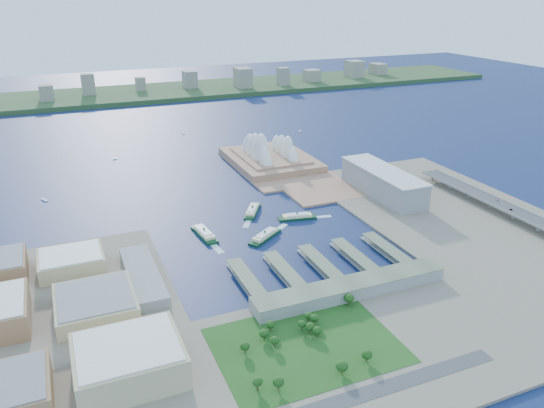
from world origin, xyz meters
name	(u,v)px	position (x,y,z in m)	size (l,w,h in m)	color
ground	(280,242)	(0.00, 0.00, 0.00)	(3000.00, 3000.00, 0.00)	#0D183F
west_land	(58,343)	(-250.00, -105.00, 1.50)	(220.00, 390.00, 3.00)	#7A6D5D
south_land	(381,343)	(0.00, -210.00, 1.50)	(720.00, 180.00, 3.00)	#7A6D5D
east_land	(470,224)	(240.00, -50.00, 1.50)	(240.00, 500.00, 3.00)	#7A6D5D
peninsula	(276,166)	(107.50, 260.00, 1.50)	(135.00, 220.00, 3.00)	#A17258
far_shore	(137,94)	(0.00, 980.00, 6.00)	(2200.00, 260.00, 12.00)	#2D4926
opera_house	(270,146)	(105.00, 280.00, 32.00)	(134.00, 180.00, 58.00)	white
toaster_building	(383,182)	(195.00, 80.00, 20.50)	(45.00, 155.00, 35.00)	gray
expressway	(513,214)	(300.00, -60.00, 8.93)	(26.00, 340.00, 11.85)	gray
west_buildings	(53,307)	(-250.00, -70.00, 16.50)	(200.00, 280.00, 27.00)	#916A48
ferry_wharves	(321,265)	(14.00, -75.00, 4.65)	(184.00, 90.00, 9.30)	#58624A
terminal_building	(351,288)	(15.00, -135.00, 9.00)	(200.00, 28.00, 12.00)	gray
park	(306,337)	(-60.00, -190.00, 11.00)	(150.00, 110.00, 16.00)	#194714
far_skyline	(137,83)	(0.00, 960.00, 39.50)	(1900.00, 140.00, 55.00)	gray
ferry_a	(204,232)	(-77.73, 51.06, 5.28)	(14.21, 55.84, 10.56)	#0D351A
ferry_b	(252,209)	(1.38, 94.93, 4.97)	(13.39, 52.60, 9.95)	#0D351A
ferry_c	(265,235)	(-12.84, 16.09, 4.99)	(13.44, 52.79, 9.98)	#0D351A
ferry_d	(297,216)	(47.21, 52.96, 4.71)	(12.68, 49.80, 9.42)	#0D351A
boat_a	(44,200)	(-253.32, 249.26, 1.28)	(3.32, 13.27, 2.56)	white
boat_b	(115,159)	(-135.47, 408.82, 1.17)	(3.03, 8.65, 2.33)	white
boat_c	(300,131)	(246.11, 458.25, 1.31)	(3.39, 11.64, 2.62)	white
boat_e	(183,133)	(17.34, 535.13, 1.42)	(3.68, 11.58, 2.84)	white
car_b	(511,210)	(296.00, -58.17, 15.57)	(1.52, 4.36, 1.44)	slate
car_c	(498,201)	(304.00, -27.99, 15.45)	(1.68, 4.14, 1.20)	slate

